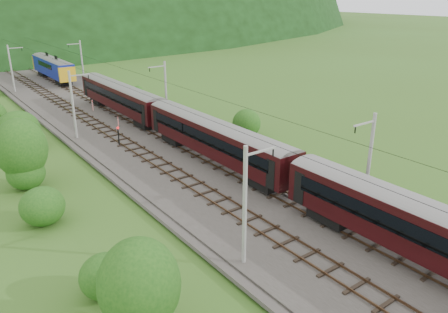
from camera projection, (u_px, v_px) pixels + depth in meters
ground at (310, 236)px, 31.91m from camera, size 600.00×600.00×0.00m
railbed at (228, 188)px, 39.39m from camera, size 14.00×220.00×0.30m
track_left at (206, 192)px, 37.98m from camera, size 2.40×220.00×0.27m
track_right at (248, 179)px, 40.64m from camera, size 2.40×220.00×0.27m
catenary_left at (73, 103)px, 51.01m from camera, size 2.54×192.28×8.00m
catenary_right at (165, 90)px, 57.80m from camera, size 2.54×192.28×8.00m
overhead_wires at (228, 113)px, 36.92m from camera, size 4.83×198.00×0.03m
train at (300, 169)px, 34.74m from camera, size 2.98×143.61×5.17m
hazard_post_near at (118, 122)px, 56.46m from camera, size 0.14×0.14×1.32m
hazard_post_far at (93, 105)px, 64.09m from camera, size 0.17×0.17×1.58m
signal at (118, 135)px, 49.25m from camera, size 0.25×0.25×2.24m
vegetation_left at (31, 163)px, 39.51m from camera, size 10.23×146.75×6.49m
vegetation_right at (446, 193)px, 35.40m from camera, size 6.69×93.41×3.12m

